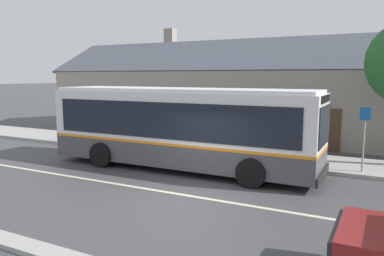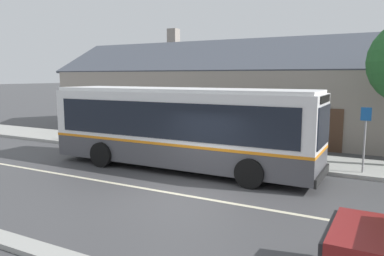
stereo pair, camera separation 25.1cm
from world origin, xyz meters
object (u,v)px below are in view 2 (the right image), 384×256
(bus_stop_sign, at_px, (365,132))
(bench_down_street, at_px, (154,138))
(bench_by_building, at_px, (85,133))
(transit_bus, at_px, (180,126))

(bus_stop_sign, bearing_deg, bench_down_street, 175.54)
(bench_by_building, bearing_deg, bus_stop_sign, -1.52)
(bench_by_building, bearing_deg, bench_down_street, 5.11)
(bench_down_street, height_order, bus_stop_sign, bus_stop_sign)
(bench_by_building, bearing_deg, transit_bus, -18.27)
(transit_bus, bearing_deg, bench_down_street, 138.23)
(bench_down_street, distance_m, bus_stop_sign, 9.75)
(bench_down_street, bearing_deg, bus_stop_sign, -4.46)
(bench_by_building, height_order, bench_down_street, same)
(transit_bus, xyz_separation_m, bus_stop_sign, (6.48, 2.09, -0.07))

